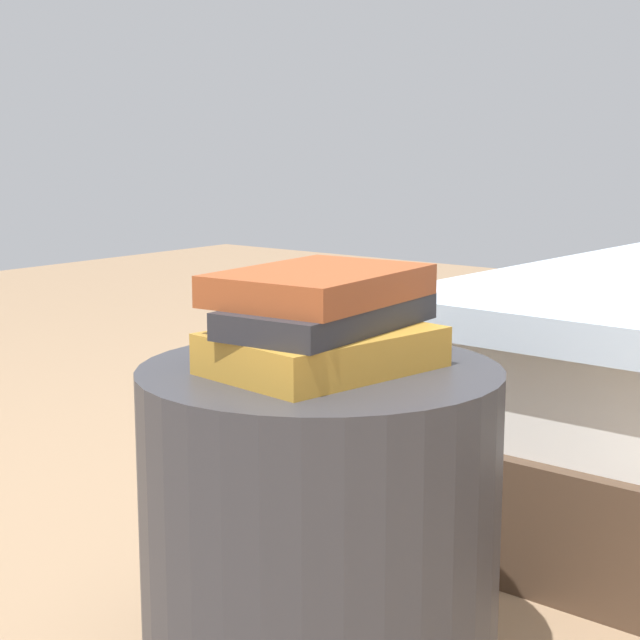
# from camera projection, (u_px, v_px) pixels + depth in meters

# --- Properties ---
(side_table) EXTENTS (0.48, 0.48, 0.43)m
(side_table) POSITION_uv_depth(u_px,v_px,m) (320.00, 526.00, 1.37)
(side_table) COLOR #333338
(side_table) RESTS_ON ground_plane
(book_ochre) EXTENTS (0.30, 0.23, 0.05)m
(book_ochre) POSITION_uv_depth(u_px,v_px,m) (323.00, 350.00, 1.32)
(book_ochre) COLOR #B7842D
(book_ochre) RESTS_ON side_table
(book_charcoal) EXTENTS (0.31, 0.17, 0.03)m
(book_charcoal) POSITION_uv_depth(u_px,v_px,m) (329.00, 316.00, 1.32)
(book_charcoal) COLOR #28282D
(book_charcoal) RESTS_ON book_ochre
(book_rust) EXTENTS (0.29, 0.22, 0.04)m
(book_rust) POSITION_uv_depth(u_px,v_px,m) (320.00, 285.00, 1.33)
(book_rust) COLOR #994723
(book_rust) RESTS_ON book_charcoal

